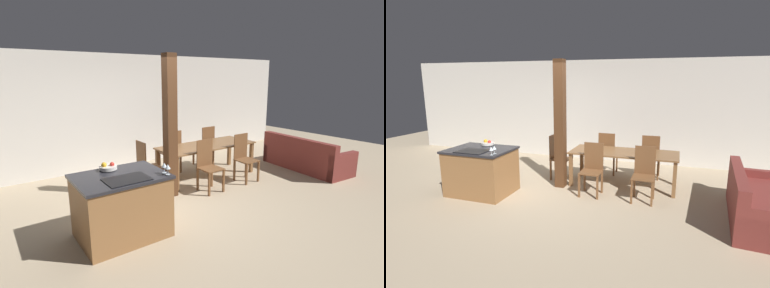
# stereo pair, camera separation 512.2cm
# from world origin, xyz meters

# --- Properties ---
(ground_plane) EXTENTS (16.00, 16.00, 0.00)m
(ground_plane) POSITION_xyz_m (0.00, 0.00, 0.00)
(ground_plane) COLOR tan
(wall_back) EXTENTS (11.20, 0.08, 2.70)m
(wall_back) POSITION_xyz_m (0.00, 2.70, 1.35)
(wall_back) COLOR silver
(wall_back) RESTS_ON ground_plane
(kitchen_island) EXTENTS (1.19, 0.93, 0.90)m
(kitchen_island) POSITION_xyz_m (-1.13, -0.53, 0.45)
(kitchen_island) COLOR olive
(kitchen_island) RESTS_ON ground_plane
(fruit_bowl) EXTENTS (0.25, 0.25, 0.11)m
(fruit_bowl) POSITION_xyz_m (-1.18, -0.22, 0.93)
(fruit_bowl) COLOR silver
(fruit_bowl) RESTS_ON kitchen_island
(wine_glass_near) EXTENTS (0.08, 0.08, 0.14)m
(wine_glass_near) POSITION_xyz_m (-0.61, -0.91, 1.00)
(wine_glass_near) COLOR silver
(wine_glass_near) RESTS_ON kitchen_island
(wine_glass_middle) EXTENTS (0.08, 0.08, 0.14)m
(wine_glass_middle) POSITION_xyz_m (-0.61, -0.82, 1.00)
(wine_glass_middle) COLOR silver
(wine_glass_middle) RESTS_ON kitchen_island
(dining_table) EXTENTS (2.18, 0.87, 0.73)m
(dining_table) POSITION_xyz_m (1.41, 0.76, 0.64)
(dining_table) COLOR brown
(dining_table) RESTS_ON ground_plane
(dining_chair_near_left) EXTENTS (0.40, 0.40, 0.99)m
(dining_chair_near_left) POSITION_xyz_m (0.92, 0.11, 0.52)
(dining_chair_near_left) COLOR brown
(dining_chair_near_left) RESTS_ON ground_plane
(dining_chair_near_right) EXTENTS (0.40, 0.40, 0.99)m
(dining_chair_near_right) POSITION_xyz_m (1.90, 0.11, 0.52)
(dining_chair_near_right) COLOR brown
(dining_chair_near_right) RESTS_ON ground_plane
(dining_chair_far_left) EXTENTS (0.40, 0.40, 0.99)m
(dining_chair_far_left) POSITION_xyz_m (0.92, 1.42, 0.52)
(dining_chair_far_left) COLOR brown
(dining_chair_far_left) RESTS_ON ground_plane
(dining_chair_far_right) EXTENTS (0.40, 0.40, 0.99)m
(dining_chair_far_right) POSITION_xyz_m (1.90, 1.42, 0.52)
(dining_chair_far_right) COLOR brown
(dining_chair_far_right) RESTS_ON ground_plane
(dining_chair_head_end) EXTENTS (0.40, 0.40, 0.99)m
(dining_chair_head_end) POSITION_xyz_m (-0.06, 0.76, 0.52)
(dining_chair_head_end) COLOR brown
(dining_chair_head_end) RESTS_ON ground_plane
(couch) EXTENTS (1.03, 2.09, 0.79)m
(couch) POSITION_xyz_m (3.69, -0.19, 0.28)
(couch) COLOR maroon
(couch) RESTS_ON ground_plane
(timber_post) EXTENTS (0.20, 0.20, 2.57)m
(timber_post) POSITION_xyz_m (0.19, 0.30, 1.29)
(timber_post) COLOR #4C2D19
(timber_post) RESTS_ON ground_plane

